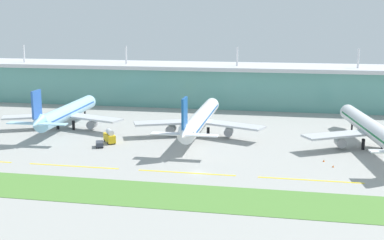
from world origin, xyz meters
name	(u,v)px	position (x,y,z in m)	size (l,w,h in m)	color
ground_plane	(197,173)	(0.00, 0.00, 0.00)	(600.00, 600.00, 0.00)	#9E9E99
terminal_building	(238,85)	(0.00, 113.10, 10.36)	(288.00, 34.00, 29.32)	#5B9E93
airliner_near	(66,113)	(-60.81, 46.53, 6.44)	(48.73, 60.45, 18.90)	#9ED1EA
airliner_middle	(200,119)	(-6.98, 44.50, 6.45)	(48.80, 68.88, 18.90)	white
airliner_far	(373,130)	(52.55, 37.34, 6.46)	(48.32, 72.04, 18.90)	silver
taxiway_stripe_mid_west	(73,166)	(-37.00, -0.78, 0.02)	(28.00, 0.70, 0.04)	yellow
taxiway_stripe_centre	(186,173)	(-3.00, -0.78, 0.02)	(28.00, 0.70, 0.04)	yellow
taxiway_stripe_mid_east	(310,180)	(31.00, -0.78, 0.02)	(28.00, 0.70, 0.04)	yellow
grass_verge	(183,196)	(0.00, -19.54, 0.05)	(300.00, 18.00, 0.10)	#518438
fuel_truck	(110,136)	(-36.29, 28.04, 2.26)	(6.27, 7.38, 4.95)	gold
pushback_tug	(100,144)	(-37.59, 21.71, 1.10)	(3.83, 4.97, 1.85)	#333842
safety_cone_left_wingtip	(333,166)	(38.11, 12.60, 0.35)	(0.56, 0.56, 0.70)	orange
safety_cone_nose_front	(324,161)	(35.84, 17.99, 0.35)	(0.56, 0.56, 0.70)	orange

